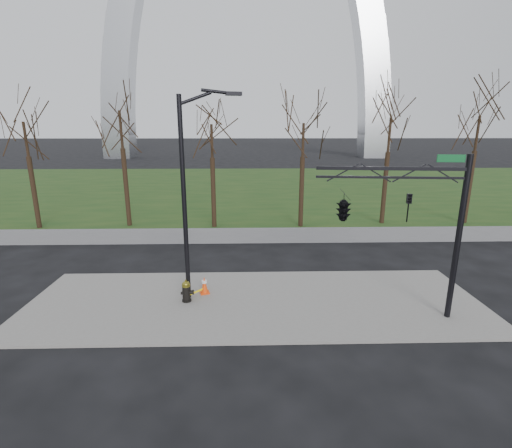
{
  "coord_description": "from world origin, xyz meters",
  "views": [
    {
      "loc": [
        -0.3,
        -13.44,
        6.81
      ],
      "look_at": [
        0.1,
        2.0,
        2.76
      ],
      "focal_mm": 25.66,
      "sensor_mm": 36.0,
      "label": 1
    }
  ],
  "objects_px": {
    "traffic_cone": "(204,285)",
    "traffic_signal_mast": "(366,207)",
    "street_light": "(189,186)",
    "fire_hydrant": "(187,291)"
  },
  "relations": [
    {
      "from": "fire_hydrant",
      "to": "street_light",
      "type": "xyz_separation_m",
      "value": [
        0.24,
        0.44,
        4.17
      ]
    },
    {
      "from": "traffic_cone",
      "to": "traffic_signal_mast",
      "type": "xyz_separation_m",
      "value": [
        5.93,
        -1.85,
        3.68
      ]
    },
    {
      "from": "traffic_cone",
      "to": "traffic_signal_mast",
      "type": "relative_size",
      "value": 0.12
    },
    {
      "from": "traffic_cone",
      "to": "traffic_signal_mast",
      "type": "height_order",
      "value": "traffic_signal_mast"
    },
    {
      "from": "street_light",
      "to": "traffic_signal_mast",
      "type": "xyz_separation_m",
      "value": [
        6.32,
        -1.57,
        -0.55
      ]
    },
    {
      "from": "street_light",
      "to": "traffic_signal_mast",
      "type": "distance_m",
      "value": 6.54
    },
    {
      "from": "traffic_cone",
      "to": "street_light",
      "type": "height_order",
      "value": "street_light"
    },
    {
      "from": "traffic_cone",
      "to": "traffic_signal_mast",
      "type": "bearing_deg",
      "value": -17.33
    },
    {
      "from": "fire_hydrant",
      "to": "traffic_signal_mast",
      "type": "relative_size",
      "value": 0.15
    },
    {
      "from": "street_light",
      "to": "fire_hydrant",
      "type": "bearing_deg",
      "value": -131.47
    }
  ]
}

